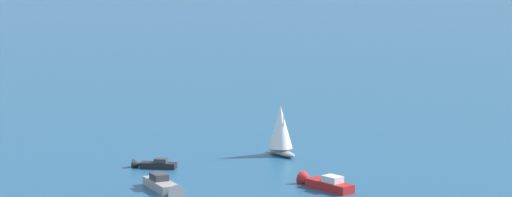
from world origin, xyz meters
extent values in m
cube|color=#B21E1E|center=(-16.39, -8.65, 0.65)|extent=(5.11, 8.48, 1.29)
cone|color=#B21E1E|center=(-14.76, -13.32, 0.65)|extent=(3.12, 2.81, 2.58)
cube|color=silver|center=(-16.59, -8.08, 1.78)|extent=(2.89, 3.35, 0.97)
cube|color=#9E9993|center=(7.29, -18.37, 0.67)|extent=(3.54, 8.59, 1.34)
cone|color=#9E9993|center=(6.74, -13.28, 0.67)|extent=(2.89, 2.41, 2.67)
cube|color=#38383D|center=(7.35, -18.99, 1.84)|extent=(2.44, 3.13, 1.00)
ellipsoid|color=#9E9993|center=(-19.58, -34.67, 0.54)|extent=(3.55, 8.01, 1.08)
cylinder|color=#B2B2B7|center=(-19.69, -34.09, 5.54)|extent=(0.14, 0.14, 8.91)
cone|color=white|center=(-19.51, -35.05, 5.09)|extent=(4.97, 4.97, 7.57)
cube|color=black|center=(3.61, -32.71, 0.48)|extent=(6.11, 4.82, 0.96)
cone|color=black|center=(6.72, -34.66, 0.48)|extent=(2.32, 2.44, 1.92)
cube|color=#38383D|center=(3.23, -32.47, 1.32)|extent=(2.60, 2.42, 0.72)
camera|label=1|loc=(45.73, 118.28, 34.82)|focal=67.07mm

